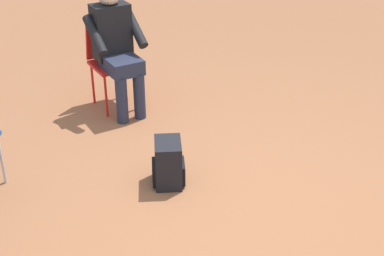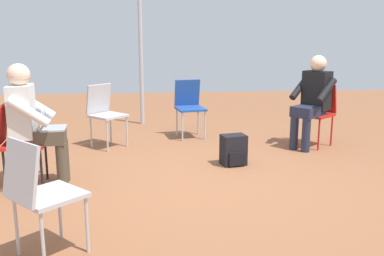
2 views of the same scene
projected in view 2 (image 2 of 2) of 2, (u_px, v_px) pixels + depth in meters
name	position (u px, v px, depth m)	size (l,w,h in m)	color
ground_plane	(214.00, 182.00, 4.48)	(14.00, 14.00, 0.00)	brown
chair_east	(16.00, 139.00, 4.25)	(0.47, 0.44, 0.85)	red
chair_southwest	(318.00, 110.00, 5.87)	(0.58, 0.58, 0.85)	red
chair_southeast	(105.00, 111.00, 5.79)	(0.58, 0.58, 0.85)	#B7B7BC
chair_northeast	(39.00, 190.00, 2.86)	(0.59, 0.58, 0.85)	#B7B7BC
chair_south	(189.00, 104.00, 6.35)	(0.46, 0.50, 0.85)	#1E4799
person_with_laptop	(33.00, 119.00, 4.24)	(0.55, 0.52, 1.24)	#4C4233
person_in_black	(313.00, 97.00, 5.71)	(0.63, 0.63, 1.24)	#23283D
backpack_near_laptop_user	(233.00, 152.00, 5.03)	(0.32, 0.29, 0.36)	black
tent_pole_near	(141.00, 55.00, 7.12)	(0.07, 0.07, 2.34)	#B2B2B7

